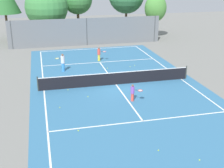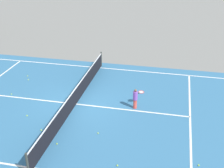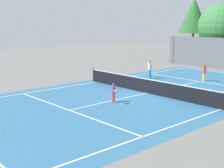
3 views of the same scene
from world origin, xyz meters
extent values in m
plane|color=slate|center=(0.00, 0.00, 0.00)|extent=(80.00, 80.00, 0.00)
cube|color=teal|center=(0.00, 0.00, 0.00)|extent=(13.00, 25.00, 0.00)
cube|color=white|center=(-5.50, 0.00, 0.01)|extent=(0.10, 24.00, 0.01)
cube|color=white|center=(5.50, 0.00, 0.01)|extent=(0.10, 24.00, 0.01)
cube|color=white|center=(0.00, 12.00, 0.01)|extent=(11.00, 0.10, 0.01)
cube|color=white|center=(0.00, -6.40, 0.01)|extent=(11.00, 0.10, 0.01)
cube|color=white|center=(0.00, 6.40, 0.01)|extent=(11.00, 0.10, 0.01)
cube|color=white|center=(0.00, 0.00, 0.01)|extent=(0.10, 12.80, 0.01)
cylinder|color=#333833|center=(-5.90, 0.00, 0.55)|extent=(0.10, 0.10, 1.10)
cylinder|color=#333833|center=(5.90, 0.00, 0.55)|extent=(0.10, 0.10, 1.10)
cube|color=black|center=(0.00, 0.00, 0.47)|extent=(11.80, 0.03, 0.95)
cube|color=white|center=(0.00, 0.00, 0.97)|extent=(11.80, 0.04, 0.05)
cube|color=slate|center=(0.00, 14.00, 1.60)|extent=(18.00, 0.06, 3.20)
cylinder|color=#3F4447|center=(-8.50, 14.00, 1.60)|extent=(0.12, 0.12, 3.20)
cylinder|color=#3F4447|center=(0.00, 14.00, 1.60)|extent=(0.12, 0.12, 3.20)
cylinder|color=#3F4447|center=(8.50, 14.00, 1.60)|extent=(0.12, 0.12, 3.20)
cylinder|color=brown|center=(-4.36, 17.00, 1.16)|extent=(0.48, 0.48, 2.31)
sphere|color=#3D8442|center=(-4.36, 17.00, 4.25)|extent=(5.15, 5.15, 5.15)
cylinder|color=brown|center=(-9.33, 19.05, 1.71)|extent=(0.29, 0.29, 3.42)
cylinder|color=brown|center=(6.25, 19.03, 1.76)|extent=(0.31, 0.31, 3.51)
cylinder|color=brown|center=(9.37, 16.21, 1.29)|extent=(0.38, 0.38, 2.57)
ellipsoid|color=#4C8E3D|center=(9.37, 16.21, 3.86)|extent=(2.86, 2.35, 3.44)
cylinder|color=brown|center=(-0.23, 19.70, 1.70)|extent=(0.35, 0.35, 3.41)
cylinder|color=#388CD8|center=(-3.68, 4.42, 0.37)|extent=(0.27, 0.27, 0.74)
cylinder|color=silver|center=(-3.68, 4.42, 1.06)|extent=(0.34, 0.34, 0.64)
sphere|color=brown|center=(-3.68, 4.42, 1.48)|extent=(0.20, 0.20, 0.20)
cylinder|color=black|center=(-3.93, 4.62, 1.09)|extent=(0.17, 0.15, 0.03)
torus|color=yellow|center=(-4.12, 4.78, 1.09)|extent=(0.46, 0.46, 0.03)
cylinder|color=silver|center=(-4.12, 4.78, 1.09)|extent=(0.39, 0.39, 0.00)
cylinder|color=yellow|center=(0.04, 6.94, 0.32)|extent=(0.23, 0.23, 0.63)
cylinder|color=#E54C3F|center=(0.04, 6.94, 0.91)|extent=(0.29, 0.29, 0.55)
sphere|color=brown|center=(0.04, 6.94, 1.27)|extent=(0.17, 0.17, 0.17)
cylinder|color=black|center=(0.33, 6.88, 0.93)|extent=(0.20, 0.07, 0.03)
torus|color=red|center=(0.57, 6.83, 0.93)|extent=(0.39, 0.39, 0.03)
cylinder|color=silver|center=(0.57, 6.83, 0.93)|extent=(0.33, 0.33, 0.00)
cylinder|color=#E54C3F|center=(0.29, -3.38, 0.28)|extent=(0.20, 0.20, 0.56)
cylinder|color=purple|center=(0.29, -3.38, 0.80)|extent=(0.25, 0.25, 0.49)
sphere|color=brown|center=(0.29, -3.38, 1.12)|extent=(0.15, 0.15, 0.15)
cylinder|color=black|center=(0.52, -3.52, 0.82)|extent=(0.19, 0.13, 0.03)
torus|color=red|center=(0.74, -3.65, 0.82)|extent=(0.45, 0.45, 0.03)
cylinder|color=silver|center=(0.74, -3.65, 0.82)|extent=(0.38, 0.38, 0.00)
sphere|color=#CCE533|center=(0.26, 4.23, 0.03)|extent=(0.07, 0.07, 0.07)
sphere|color=#CCE533|center=(-3.58, 8.01, 0.03)|extent=(0.07, 0.07, 0.07)
sphere|color=#CCE533|center=(1.26, -10.82, 0.03)|extent=(0.07, 0.07, 0.07)
sphere|color=#CCE533|center=(-2.90, 0.84, 0.03)|extent=(0.07, 0.07, 0.07)
sphere|color=#CCE533|center=(-2.54, -1.99, 0.03)|extent=(0.07, 0.07, 0.07)
sphere|color=#CCE533|center=(-0.29, -9.60, 0.03)|extent=(0.07, 0.07, 0.07)
sphere|color=#CCE533|center=(-1.81, 2.15, 0.03)|extent=(0.07, 0.07, 0.07)
sphere|color=#CCE533|center=(-4.60, -3.37, 0.03)|extent=(0.07, 0.07, 0.07)
sphere|color=#CCE533|center=(-3.86, -6.70, 0.03)|extent=(0.07, 0.07, 0.07)
sphere|color=#CCE533|center=(2.95, 4.51, 0.03)|extent=(0.07, 0.07, 0.07)
sphere|color=#CCE533|center=(2.40, 4.18, 0.03)|extent=(0.07, 0.07, 0.07)
sphere|color=#CCE533|center=(-3.77, -0.34, 0.03)|extent=(0.07, 0.07, 0.07)
camera|label=1|loc=(-5.55, -21.64, 8.26)|focal=49.06mm
camera|label=2|loc=(-14.26, -5.28, 8.62)|focal=48.28mm
camera|label=3|loc=(14.08, -15.83, 4.80)|focal=50.54mm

